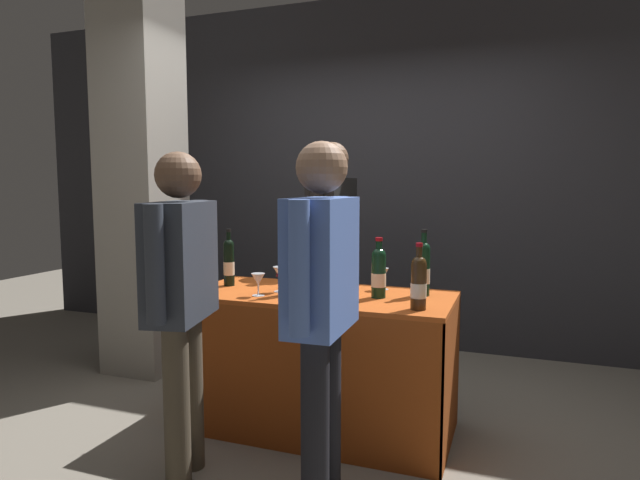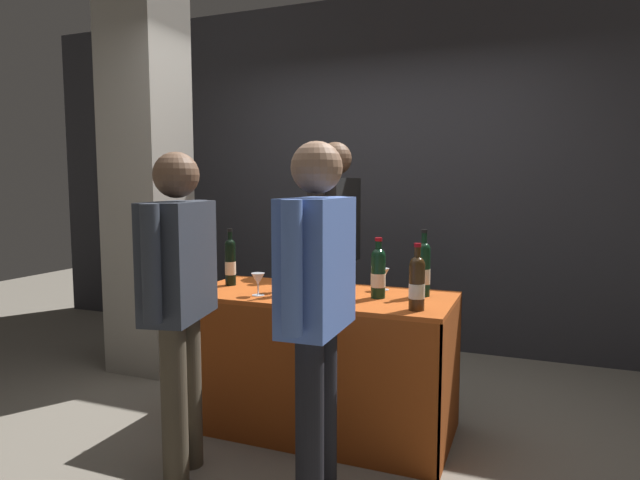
{
  "view_description": "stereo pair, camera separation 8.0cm",
  "coord_description": "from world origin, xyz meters",
  "px_view_note": "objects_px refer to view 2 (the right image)",
  "views": [
    {
      "loc": [
        1.03,
        -2.81,
        1.4
      ],
      "look_at": [
        0.0,
        0.0,
        1.08
      ],
      "focal_mm": 30.48,
      "sensor_mm": 36.0,
      "label": 1
    },
    {
      "loc": [
        1.11,
        -2.78,
        1.4
      ],
      "look_at": [
        0.0,
        0.0,
        1.08
      ],
      "focal_mm": 30.48,
      "sensor_mm": 36.0,
      "label": 2
    }
  ],
  "objects_px": {
    "concrete_pillar": "(146,138)",
    "wine_glass_near_vendor": "(280,273)",
    "wine_glass_mid": "(383,275)",
    "featured_wine_bottle": "(346,277)",
    "vendor_presenter": "(335,237)",
    "display_bottle_0": "(378,272)",
    "wine_glass_near_taster": "(258,280)",
    "taster_foreground_right": "(179,286)",
    "tasting_table": "(320,337)"
  },
  "relations": [
    {
      "from": "wine_glass_near_vendor",
      "to": "taster_foreground_right",
      "type": "bearing_deg",
      "value": -106.61
    },
    {
      "from": "wine_glass_near_vendor",
      "to": "vendor_presenter",
      "type": "height_order",
      "value": "vendor_presenter"
    },
    {
      "from": "featured_wine_bottle",
      "to": "vendor_presenter",
      "type": "xyz_separation_m",
      "value": [
        -0.4,
        0.92,
        0.11
      ]
    },
    {
      "from": "featured_wine_bottle",
      "to": "wine_glass_mid",
      "type": "relative_size",
      "value": 2.4
    },
    {
      "from": "tasting_table",
      "to": "display_bottle_0",
      "type": "bearing_deg",
      "value": 0.11
    },
    {
      "from": "display_bottle_0",
      "to": "wine_glass_near_taster",
      "type": "xyz_separation_m",
      "value": [
        -0.63,
        -0.18,
        -0.05
      ]
    },
    {
      "from": "wine_glass_mid",
      "to": "tasting_table",
      "type": "bearing_deg",
      "value": -143.52
    },
    {
      "from": "featured_wine_bottle",
      "to": "display_bottle_0",
      "type": "bearing_deg",
      "value": 41.86
    },
    {
      "from": "concrete_pillar",
      "to": "display_bottle_0",
      "type": "xyz_separation_m",
      "value": [
        1.92,
        -0.51,
        -0.8
      ]
    },
    {
      "from": "featured_wine_bottle",
      "to": "wine_glass_mid",
      "type": "distance_m",
      "value": 0.37
    },
    {
      "from": "wine_glass_near_vendor",
      "to": "taster_foreground_right",
      "type": "distance_m",
      "value": 0.7
    },
    {
      "from": "wine_glass_mid",
      "to": "wine_glass_near_taster",
      "type": "relative_size",
      "value": 1.02
    },
    {
      "from": "featured_wine_bottle",
      "to": "wine_glass_near_vendor",
      "type": "xyz_separation_m",
      "value": [
        -0.42,
        0.08,
        -0.02
      ]
    },
    {
      "from": "tasting_table",
      "to": "wine_glass_near_vendor",
      "type": "distance_m",
      "value": 0.43
    },
    {
      "from": "concrete_pillar",
      "to": "wine_glass_near_vendor",
      "type": "height_order",
      "value": "concrete_pillar"
    },
    {
      "from": "wine_glass_near_taster",
      "to": "concrete_pillar",
      "type": "bearing_deg",
      "value": 151.8
    },
    {
      "from": "wine_glass_near_taster",
      "to": "taster_foreground_right",
      "type": "distance_m",
      "value": 0.54
    },
    {
      "from": "tasting_table",
      "to": "wine_glass_near_vendor",
      "type": "xyz_separation_m",
      "value": [
        -0.23,
        -0.04,
        0.36
      ]
    },
    {
      "from": "featured_wine_bottle",
      "to": "vendor_presenter",
      "type": "relative_size",
      "value": 0.18
    },
    {
      "from": "taster_foreground_right",
      "to": "wine_glass_mid",
      "type": "bearing_deg",
      "value": -50.06
    },
    {
      "from": "tasting_table",
      "to": "featured_wine_bottle",
      "type": "distance_m",
      "value": 0.44
    },
    {
      "from": "vendor_presenter",
      "to": "taster_foreground_right",
      "type": "xyz_separation_m",
      "value": [
        -0.22,
        -1.5,
        -0.1
      ]
    },
    {
      "from": "tasting_table",
      "to": "wine_glass_near_taster",
      "type": "bearing_deg",
      "value": -148.06
    },
    {
      "from": "wine_glass_mid",
      "to": "featured_wine_bottle",
      "type": "bearing_deg",
      "value": -107.06
    },
    {
      "from": "wine_glass_near_vendor",
      "to": "wine_glass_near_taster",
      "type": "xyz_separation_m",
      "value": [
        -0.07,
        -0.14,
        -0.02
      ]
    },
    {
      "from": "vendor_presenter",
      "to": "taster_foreground_right",
      "type": "height_order",
      "value": "vendor_presenter"
    },
    {
      "from": "wine_glass_mid",
      "to": "taster_foreground_right",
      "type": "relative_size",
      "value": 0.08
    },
    {
      "from": "concrete_pillar",
      "to": "vendor_presenter",
      "type": "height_order",
      "value": "concrete_pillar"
    },
    {
      "from": "tasting_table",
      "to": "featured_wine_bottle",
      "type": "relative_size",
      "value": 4.85
    },
    {
      "from": "taster_foreground_right",
      "to": "tasting_table",
      "type": "bearing_deg",
      "value": -43.07
    },
    {
      "from": "vendor_presenter",
      "to": "display_bottle_0",
      "type": "bearing_deg",
      "value": 35.98
    },
    {
      "from": "tasting_table",
      "to": "vendor_presenter",
      "type": "distance_m",
      "value": 0.96
    },
    {
      "from": "wine_glass_near_taster",
      "to": "vendor_presenter",
      "type": "bearing_deg",
      "value": 84.76
    },
    {
      "from": "taster_foreground_right",
      "to": "featured_wine_bottle",
      "type": "bearing_deg",
      "value": -58.88
    },
    {
      "from": "concrete_pillar",
      "to": "wine_glass_near_vendor",
      "type": "xyz_separation_m",
      "value": [
        1.36,
        -0.55,
        -0.84
      ]
    },
    {
      "from": "wine_glass_mid",
      "to": "display_bottle_0",
      "type": "bearing_deg",
      "value": -81.98
    },
    {
      "from": "tasting_table",
      "to": "vendor_presenter",
      "type": "relative_size",
      "value": 0.87
    },
    {
      "from": "featured_wine_bottle",
      "to": "taster_foreground_right",
      "type": "xyz_separation_m",
      "value": [
        -0.62,
        -0.58,
        0.01
      ]
    },
    {
      "from": "featured_wine_bottle",
      "to": "display_bottle_0",
      "type": "relative_size",
      "value": 0.93
    },
    {
      "from": "featured_wine_bottle",
      "to": "wine_glass_mid",
      "type": "height_order",
      "value": "featured_wine_bottle"
    },
    {
      "from": "taster_foreground_right",
      "to": "concrete_pillar",
      "type": "bearing_deg",
      "value": 31.64
    },
    {
      "from": "display_bottle_0",
      "to": "wine_glass_near_vendor",
      "type": "distance_m",
      "value": 0.57
    },
    {
      "from": "wine_glass_mid",
      "to": "vendor_presenter",
      "type": "xyz_separation_m",
      "value": [
        -0.51,
        0.57,
        0.15
      ]
    },
    {
      "from": "display_bottle_0",
      "to": "taster_foreground_right",
      "type": "distance_m",
      "value": 1.04
    },
    {
      "from": "tasting_table",
      "to": "wine_glass_mid",
      "type": "relative_size",
      "value": 11.64
    },
    {
      "from": "featured_wine_bottle",
      "to": "taster_foreground_right",
      "type": "bearing_deg",
      "value": -136.93
    },
    {
      "from": "wine_glass_near_vendor",
      "to": "wine_glass_mid",
      "type": "bearing_deg",
      "value": 26.42
    },
    {
      "from": "wine_glass_near_taster",
      "to": "featured_wine_bottle",
      "type": "bearing_deg",
      "value": 6.89
    },
    {
      "from": "featured_wine_bottle",
      "to": "wine_glass_near_taster",
      "type": "distance_m",
      "value": 0.5
    },
    {
      "from": "display_bottle_0",
      "to": "vendor_presenter",
      "type": "distance_m",
      "value": 0.96
    }
  ]
}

